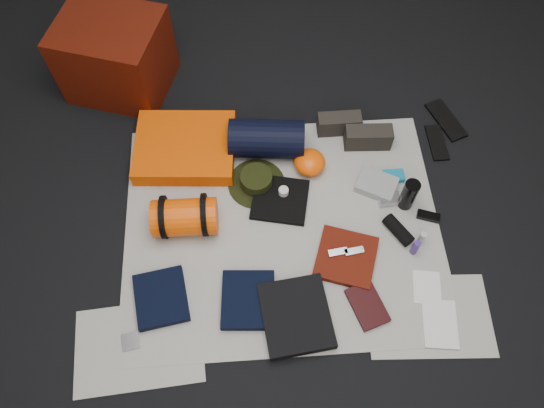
{
  "coord_description": "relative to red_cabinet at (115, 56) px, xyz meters",
  "views": [
    {
      "loc": [
        -0.13,
        -1.18,
        2.43
      ],
      "look_at": [
        -0.05,
        0.09,
        0.1
      ],
      "focal_mm": 35.0,
      "sensor_mm": 36.0,
      "label": 1
    }
  ],
  "objects": [
    {
      "name": "trousers_navy_b",
      "position": [
        0.67,
        -1.4,
        -0.2
      ],
      "size": [
        0.27,
        0.3,
        0.04
      ],
      "primitive_type": "cube",
      "rotation": [
        0.0,
        0.0,
        -0.07
      ],
      "color": "black",
      "rests_on": "newspaper_mat"
    },
    {
      "name": "toiletry_clear",
      "position": [
        1.55,
        -1.15,
        -0.17
      ],
      "size": [
        0.03,
        0.03,
        0.09
      ],
      "primitive_type": "cylinder",
      "rotation": [
        0.0,
        0.0,
        -0.1
      ],
      "color": "#ACB1AC",
      "rests_on": "newspaper_mat"
    },
    {
      "name": "newspaper_sheet_front_left",
      "position": [
        0.17,
        -1.58,
        -0.22
      ],
      "size": [
        0.61,
        0.44,
        0.0
      ],
      "primitive_type": "cube",
      "rotation": [
        0.0,
        0.0,
        0.07
      ],
      "color": "beige",
      "rests_on": "floor"
    },
    {
      "name": "flip_flop_right",
      "position": [
        1.85,
        -0.4,
        -0.22
      ],
      "size": [
        0.2,
        0.31,
        0.02
      ],
      "primitive_type": "cube",
      "rotation": [
        0.0,
        0.0,
        0.35
      ],
      "color": "black",
      "rests_on": "floor"
    },
    {
      "name": "energy_bar_b",
      "position": [
        1.2,
        -1.2,
        -0.18
      ],
      "size": [
        0.1,
        0.05,
        0.01
      ],
      "primitive_type": "cube",
      "rotation": [
        0.0,
        0.0,
        0.14
      ],
      "color": "#ADADB1",
      "rests_on": "red_shirt"
    },
    {
      "name": "toiletry_purple",
      "position": [
        1.5,
        -1.2,
        -0.17
      ],
      "size": [
        0.04,
        0.04,
        0.1
      ],
      "primitive_type": "cylinder",
      "rotation": [
        0.0,
        0.0,
        0.06
      ],
      "color": "#3F277E",
      "rests_on": "newspaper_mat"
    },
    {
      "name": "floor",
      "position": [
        0.87,
        -1.03,
        -0.24
      ],
      "size": [
        4.5,
        4.5,
        0.02
      ],
      "primitive_type": "cube",
      "color": "black",
      "rests_on": "ground"
    },
    {
      "name": "sleeping_pad",
      "position": [
        0.37,
        -0.53,
        -0.17
      ],
      "size": [
        0.56,
        0.47,
        0.1
      ],
      "primitive_type": "cube",
      "rotation": [
        0.0,
        0.0,
        -0.07
      ],
      "color": "#F75102",
      "rests_on": "newspaper_mat"
    },
    {
      "name": "sunglasses",
      "position": [
        1.62,
        -1.02,
        -0.21
      ],
      "size": [
        0.12,
        0.08,
        0.03
      ],
      "primitive_type": "cube",
      "rotation": [
        0.0,
        0.0,
        -0.34
      ],
      "color": "black",
      "rests_on": "newspaper_mat"
    },
    {
      "name": "newspaper_mat",
      "position": [
        0.87,
        -1.03,
        -0.22
      ],
      "size": [
        1.6,
        1.3,
        0.01
      ],
      "primitive_type": "cube",
      "color": "beige",
      "rests_on": "floor"
    },
    {
      "name": "newspaper_sheet_front_right",
      "position": [
        1.52,
        -1.53,
        -0.22
      ],
      "size": [
        0.6,
        0.43,
        0.0
      ],
      "primitive_type": "cube",
      "rotation": [
        0.0,
        0.0,
        -0.05
      ],
      "color": "beige",
      "rests_on": "floor"
    },
    {
      "name": "red_shirt",
      "position": [
        1.16,
        -1.22,
        -0.2
      ],
      "size": [
        0.36,
        0.36,
        0.04
      ],
      "primitive_type": "cube",
      "rotation": [
        0.0,
        0.0,
        -0.33
      ],
      "color": "#581409",
      "rests_on": "newspaper_mat"
    },
    {
      "name": "trousers_charcoal",
      "position": [
        0.89,
        -1.5,
        -0.19
      ],
      "size": [
        0.35,
        0.39,
        0.06
      ],
      "primitive_type": "cube",
      "rotation": [
        0.0,
        0.0,
        0.12
      ],
      "color": "black",
      "rests_on": "newspaper_mat"
    },
    {
      "name": "cyan_case",
      "position": [
        1.48,
        -0.77,
        -0.2
      ],
      "size": [
        0.11,
        0.07,
        0.04
      ],
      "primitive_type": "cube",
      "rotation": [
        0.0,
        0.0,
        0.02
      ],
      "color": "#10759D",
      "rests_on": "newspaper_mat"
    },
    {
      "name": "stuff_sack",
      "position": [
        0.38,
        -0.98,
        -0.13
      ],
      "size": [
        0.32,
        0.19,
        0.19
      ],
      "primitive_type": "cylinder",
      "rotation": [
        0.0,
        1.57,
        -0.01
      ],
      "color": "#F94D04",
      "rests_on": "newspaper_mat"
    },
    {
      "name": "hiking_boot_left",
      "position": [
        1.23,
        -0.43,
        -0.16
      ],
      "size": [
        0.24,
        0.09,
        0.12
      ],
      "primitive_type": "cube",
      "rotation": [
        0.0,
        0.0,
        0.01
      ],
      "color": "#292520",
      "rests_on": "newspaper_mat"
    },
    {
      "name": "energy_bar_a",
      "position": [
        1.12,
        -1.2,
        -0.18
      ],
      "size": [
        0.1,
        0.05,
        0.01
      ],
      "primitive_type": "cube",
      "rotation": [
        0.0,
        0.0,
        0.14
      ],
      "color": "#ADADB1",
      "rests_on": "red_shirt"
    },
    {
      "name": "sack_strap_right",
      "position": [
        0.48,
        -0.98,
        -0.11
      ],
      "size": [
        0.03,
        0.22,
        0.22
      ],
      "primitive_type": "cylinder",
      "rotation": [
        0.0,
        1.57,
        0.0
      ],
      "color": "black",
      "rests_on": "newspaper_mat"
    },
    {
      "name": "boonie_crown",
      "position": [
        0.75,
        -0.76,
        -0.17
      ],
      "size": [
        0.17,
        0.17,
        0.08
      ],
      "primitive_type": "cylinder",
      "color": "black",
      "rests_on": "boonie_brim"
    },
    {
      "name": "first_aid_pouch",
      "position": [
        1.38,
        -0.82,
        -0.2
      ],
      "size": [
        0.25,
        0.23,
        0.05
      ],
      "primitive_type": "cube",
      "rotation": [
        0.0,
        0.0,
        -0.49
      ],
      "color": "gray",
      "rests_on": "newspaper_mat"
    },
    {
      "name": "boonie_brim",
      "position": [
        0.75,
        -0.76,
        -0.22
      ],
      "size": [
        0.4,
        0.4,
        0.01
      ],
      "primitive_type": "cylinder",
      "rotation": [
        0.0,
        0.0,
        -0.43
      ],
      "color": "black",
      "rests_on": "newspaper_mat"
    },
    {
      "name": "navy_duffel",
      "position": [
        0.82,
        -0.54,
        -0.12
      ],
      "size": [
        0.42,
        0.25,
        0.21
      ],
      "primitive_type": "cylinder",
      "rotation": [
        0.0,
        1.57,
        -0.1
      ],
      "color": "black",
      "rests_on": "newspaper_mat"
    },
    {
      "name": "trousers_navy_a",
      "position": [
        0.26,
        -1.36,
        -0.2
      ],
      "size": [
        0.28,
        0.31,
        0.04
      ],
      "primitive_type": "cube",
      "rotation": [
        0.0,
        0.0,
        0.16
      ],
      "color": "black",
      "rests_on": "newspaper_mat"
    },
    {
      "name": "speaker",
      "position": [
        1.44,
        -1.09,
        -0.19
      ],
      "size": [
        0.15,
        0.18,
        0.07
      ],
      "primitive_type": "cylinder",
      "rotation": [
        1.57,
        0.0,
        0.55
      ],
      "color": "black",
      "rests_on": "newspaper_mat"
    },
    {
      "name": "red_cabinet",
      "position": [
        0.0,
        0.0,
        0.0
      ],
      "size": [
        0.66,
        0.6,
        0.45
      ],
      "primitive_type": "cube",
      "rotation": [
        0.0,
        0.0,
        -0.31
      ],
      "color": "#4D1005",
      "rests_on": "floor"
    },
    {
      "name": "water_bottle",
      "position": [
        1.51,
        -0.93,
        -0.12
      ],
      "size": [
        0.1,
        0.1,
        0.2
      ],
      "primitive_type": "cylinder",
      "rotation": [
        0.0,
        0.0,
        0.41
      ],
      "color": "black",
      "rests_on": "newspaper_mat"
    },
    {
      "name": "key_cluster",
      "position": [
        0.13,
        -1.56,
        -0.21
      ],
      "size": [
        0.09,
        0.09,
        0.01
      ],
      "primitive_type": "cube",
      "rotation": [
        0.0,
        0.0,
        0.18
      ],
      "color": "#ADADB1",
      "rests_on": "newspaper_mat"
    },
    {
      "name": "map_booklet",
      "position": [
        1.56,
        -1.57,
        -0.21
      ],
      "size": [
        0.19,
        0.25,
        0.01
      ],
      "primitive_type": "cube",
      "rotation": [
        0.0,
        0.0,
        -0.13
      ],
      "color": "silver",
      "rests_on": "newspaper_mat"
    },
    {
      "name": "orange_stuff_sack",
      "position": [
        1.04,
        -0.67,
        -0.17
      ],
      "size": [
        0.2,
        0.2,
        0.11
      ],
      "primitive_type": "ellipsoid",
      "rotation": [
        0.0,
        0.0,
        0.24
      ],
      "color": "#F94D04",
      "rests_on": "newspaper_mat"
    },
    {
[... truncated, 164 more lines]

